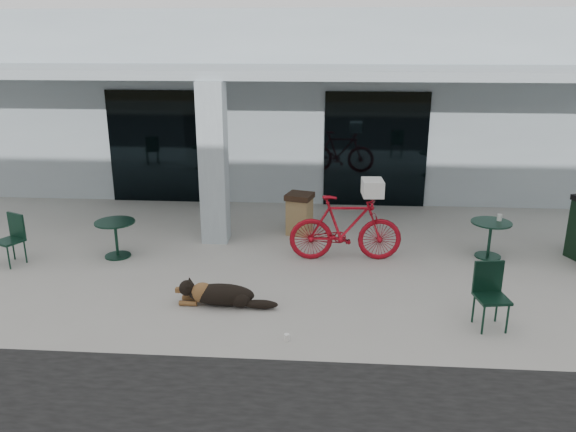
# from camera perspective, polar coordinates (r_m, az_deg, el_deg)

# --- Properties ---
(ground) EXTENTS (80.00, 80.00, 0.00)m
(ground) POSITION_cam_1_polar(r_m,az_deg,el_deg) (9.06, -0.68, -7.69)
(ground) COLOR #A5A49C
(ground) RESTS_ON ground
(building) EXTENTS (22.00, 7.00, 4.50)m
(building) POSITION_cam_1_polar(r_m,az_deg,el_deg) (16.74, 1.82, 12.14)
(building) COLOR #ACBCC3
(building) RESTS_ON ground
(storefront_glass_left) EXTENTS (2.80, 0.06, 2.70)m
(storefront_glass_left) POSITION_cam_1_polar(r_m,az_deg,el_deg) (13.93, -12.23, 6.86)
(storefront_glass_left) COLOR black
(storefront_glass_left) RESTS_ON ground
(storefront_glass_right) EXTENTS (2.40, 0.06, 2.70)m
(storefront_glass_right) POSITION_cam_1_polar(r_m,az_deg,el_deg) (13.42, 8.88, 6.64)
(storefront_glass_right) COLOR black
(storefront_glass_right) RESTS_ON ground
(column) EXTENTS (0.50, 0.50, 3.12)m
(column) POSITION_cam_1_polar(r_m,az_deg,el_deg) (10.93, -7.56, 5.29)
(column) COLOR #ACBCC3
(column) RESTS_ON ground
(overhang) EXTENTS (22.00, 2.80, 0.18)m
(overhang) POSITION_cam_1_polar(r_m,az_deg,el_deg) (11.79, 0.80, 14.45)
(overhang) COLOR #ACBCC3
(overhang) RESTS_ON column
(bicycle) EXTENTS (2.06, 0.70, 1.22)m
(bicycle) POSITION_cam_1_polar(r_m,az_deg,el_deg) (10.14, 5.87, -1.22)
(bicycle) COLOR #A10D1B
(bicycle) RESTS_ON ground
(laundry_basket) EXTENTS (0.39, 0.51, 0.29)m
(laundry_basket) POSITION_cam_1_polar(r_m,az_deg,el_deg) (9.98, 8.58, 2.86)
(laundry_basket) COLOR white
(laundry_basket) RESTS_ON bicycle
(dog) EXTENTS (1.17, 0.41, 0.39)m
(dog) POSITION_cam_1_polar(r_m,az_deg,el_deg) (8.61, -6.78, -7.81)
(dog) COLOR black
(dog) RESTS_ON ground
(cup_near_dog) EXTENTS (0.10, 0.10, 0.09)m
(cup_near_dog) POSITION_cam_1_polar(r_m,az_deg,el_deg) (7.70, -0.12, -12.22)
(cup_near_dog) COLOR white
(cup_near_dog) RESTS_ON ground
(cafe_table_near) EXTENTS (0.77, 0.77, 0.68)m
(cafe_table_near) POSITION_cam_1_polar(r_m,az_deg,el_deg) (10.79, -17.04, -2.26)
(cafe_table_near) COLOR #113123
(cafe_table_near) RESTS_ON ground
(cafe_chair_near) EXTENTS (0.56, 0.58, 0.91)m
(cafe_chair_near) POSITION_cam_1_polar(r_m,az_deg,el_deg) (11.10, -26.48, -2.23)
(cafe_chair_near) COLOR #113123
(cafe_chair_near) RESTS_ON ground
(cafe_table_far) EXTENTS (0.78, 0.78, 0.68)m
(cafe_table_far) POSITION_cam_1_polar(r_m,az_deg,el_deg) (10.95, 19.79, -2.26)
(cafe_table_far) COLOR #113123
(cafe_table_far) RESTS_ON ground
(cafe_chair_far_a) EXTENTS (0.49, 0.52, 0.93)m
(cafe_chair_far_a) POSITION_cam_1_polar(r_m,az_deg,el_deg) (8.30, 20.02, -7.78)
(cafe_chair_far_a) COLOR #113123
(cafe_chair_far_a) RESTS_ON ground
(cup_on_table) EXTENTS (0.10, 0.10, 0.12)m
(cup_on_table) POSITION_cam_1_polar(r_m,az_deg,el_deg) (10.95, 20.69, -0.14)
(cup_on_table) COLOR white
(cup_on_table) RESTS_ON cafe_table_far
(trash_receptacle) EXTENTS (0.62, 0.62, 0.86)m
(trash_receptacle) POSITION_cam_1_polar(r_m,az_deg,el_deg) (11.50, 1.17, 0.23)
(trash_receptacle) COLOR olive
(trash_receptacle) RESTS_ON ground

